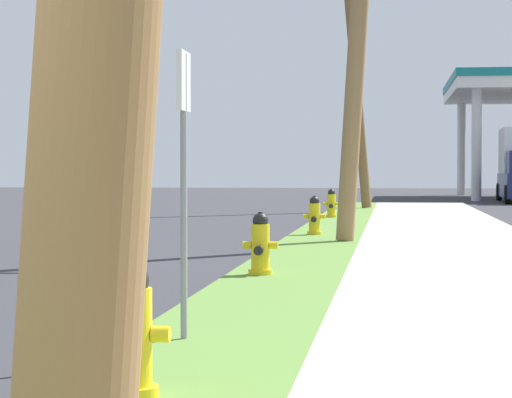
{
  "coord_description": "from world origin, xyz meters",
  "views": [
    {
      "loc": [
        1.97,
        -2.38,
        1.37
      ],
      "look_at": [
        0.27,
        11.5,
        1.0
      ],
      "focal_mm": 78.15,
      "sensor_mm": 36.0,
      "label": 1
    }
  ],
  "objects_px": {
    "fire_hydrant_fourth": "(331,205)",
    "fire_hydrant_fifth": "(344,197)",
    "fire_hydrant_nearest": "(132,338)",
    "fire_hydrant_third": "(314,218)",
    "fire_hydrant_second": "(260,247)",
    "utility_pole_background": "(354,52)",
    "street_sign_post": "(184,134)"
  },
  "relations": [
    {
      "from": "fire_hydrant_second",
      "to": "fire_hydrant_fifth",
      "type": "relative_size",
      "value": 1.0
    },
    {
      "from": "fire_hydrant_third",
      "to": "utility_pole_background",
      "type": "bearing_deg",
      "value": 89.18
    },
    {
      "from": "fire_hydrant_fourth",
      "to": "utility_pole_background",
      "type": "relative_size",
      "value": 0.07
    },
    {
      "from": "fire_hydrant_second",
      "to": "utility_pole_background",
      "type": "distance_m",
      "value": 23.82
    },
    {
      "from": "fire_hydrant_nearest",
      "to": "fire_hydrant_fourth",
      "type": "xyz_separation_m",
      "value": [
        -0.16,
        23.19,
        0.0
      ]
    },
    {
      "from": "fire_hydrant_fourth",
      "to": "fire_hydrant_fifth",
      "type": "distance_m",
      "value": 7.81
    },
    {
      "from": "fire_hydrant_second",
      "to": "fire_hydrant_fifth",
      "type": "xyz_separation_m",
      "value": [
        -0.02,
        23.82,
        0.0
      ]
    },
    {
      "from": "fire_hydrant_fourth",
      "to": "fire_hydrant_fifth",
      "type": "relative_size",
      "value": 1.0
    },
    {
      "from": "fire_hydrant_second",
      "to": "fire_hydrant_fourth",
      "type": "bearing_deg",
      "value": 90.08
    },
    {
      "from": "fire_hydrant_nearest",
      "to": "fire_hydrant_third",
      "type": "height_order",
      "value": "same"
    },
    {
      "from": "fire_hydrant_nearest",
      "to": "street_sign_post",
      "type": "xyz_separation_m",
      "value": [
        -0.11,
        2.11,
        1.19
      ]
    },
    {
      "from": "fire_hydrant_third",
      "to": "fire_hydrant_fourth",
      "type": "distance_m",
      "value": 7.8
    },
    {
      "from": "fire_hydrant_nearest",
      "to": "street_sign_post",
      "type": "relative_size",
      "value": 0.35
    },
    {
      "from": "fire_hydrant_second",
      "to": "fire_hydrant_third",
      "type": "relative_size",
      "value": 1.0
    },
    {
      "from": "fire_hydrant_second",
      "to": "utility_pole_background",
      "type": "height_order",
      "value": "utility_pole_background"
    },
    {
      "from": "fire_hydrant_third",
      "to": "fire_hydrant_nearest",
      "type": "bearing_deg",
      "value": -89.75
    },
    {
      "from": "fire_hydrant_nearest",
      "to": "fire_hydrant_fifth",
      "type": "bearing_deg",
      "value": 90.3
    },
    {
      "from": "fire_hydrant_fourth",
      "to": "utility_pole_background",
      "type": "xyz_separation_m",
      "value": [
        0.31,
        7.33,
        4.76
      ]
    },
    {
      "from": "fire_hydrant_nearest",
      "to": "utility_pole_background",
      "type": "height_order",
      "value": "utility_pole_background"
    },
    {
      "from": "fire_hydrant_fourth",
      "to": "street_sign_post",
      "type": "height_order",
      "value": "street_sign_post"
    },
    {
      "from": "street_sign_post",
      "to": "fire_hydrant_third",
      "type": "bearing_deg",
      "value": 89.82
    },
    {
      "from": "fire_hydrant_nearest",
      "to": "street_sign_post",
      "type": "bearing_deg",
      "value": 92.95
    },
    {
      "from": "fire_hydrant_second",
      "to": "fire_hydrant_fourth",
      "type": "distance_m",
      "value": 16.01
    },
    {
      "from": "fire_hydrant_nearest",
      "to": "street_sign_post",
      "type": "height_order",
      "value": "street_sign_post"
    },
    {
      "from": "fire_hydrant_fourth",
      "to": "street_sign_post",
      "type": "bearing_deg",
      "value": -89.85
    },
    {
      "from": "street_sign_post",
      "to": "fire_hydrant_fourth",
      "type": "bearing_deg",
      "value": 90.15
    },
    {
      "from": "fire_hydrant_third",
      "to": "street_sign_post",
      "type": "bearing_deg",
      "value": -90.18
    },
    {
      "from": "utility_pole_background",
      "to": "fire_hydrant_fourth",
      "type": "bearing_deg",
      "value": -92.46
    },
    {
      "from": "street_sign_post",
      "to": "fire_hydrant_second",
      "type": "bearing_deg",
      "value": 90.37
    },
    {
      "from": "fire_hydrant_nearest",
      "to": "street_sign_post",
      "type": "distance_m",
      "value": 2.42
    },
    {
      "from": "fire_hydrant_nearest",
      "to": "fire_hydrant_second",
      "type": "xyz_separation_m",
      "value": [
        -0.14,
        7.18,
        0.0
      ]
    },
    {
      "from": "fire_hydrant_second",
      "to": "fire_hydrant_third",
      "type": "distance_m",
      "value": 8.21
    }
  ]
}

